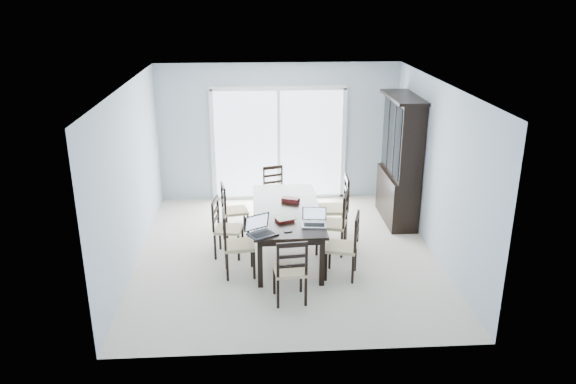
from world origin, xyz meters
name	(u,v)px	position (x,y,z in m)	size (l,w,h in m)	color
floor	(287,253)	(0.00, 0.00, 0.00)	(5.00, 5.00, 0.00)	beige
ceiling	(287,84)	(0.00, 0.00, 2.60)	(5.00, 5.00, 0.00)	white
back_wall	(279,133)	(0.00, 2.50, 1.30)	(4.50, 0.02, 2.60)	#A4B4C4
wall_left	(131,177)	(-2.25, 0.00, 1.30)	(0.02, 5.00, 2.60)	#A4B4C4
wall_right	(437,171)	(2.25, 0.00, 1.30)	(0.02, 5.00, 2.60)	#A4B4C4
balcony	(277,183)	(0.00, 3.50, -0.05)	(4.50, 2.00, 0.10)	gray
railing	(275,144)	(0.00, 4.50, 0.55)	(4.50, 0.06, 1.10)	#99999E
dining_table	(287,213)	(0.00, 0.00, 0.67)	(1.00, 2.20, 0.75)	black
china_hutch	(400,161)	(2.02, 1.25, 1.07)	(0.50, 1.38, 2.20)	black
sliding_door	(279,144)	(0.00, 2.48, 1.09)	(2.52, 0.05, 2.18)	silver
chair_left_near	(232,237)	(-0.80, -0.61, 0.58)	(0.46, 0.45, 1.10)	black
chair_left_mid	(222,221)	(-0.97, 0.03, 0.55)	(0.46, 0.45, 1.05)	black
chair_left_far	(230,204)	(-0.88, 0.77, 0.54)	(0.46, 0.45, 1.02)	black
chair_right_near	(349,239)	(0.81, -0.78, 0.58)	(0.52, 0.51, 1.10)	black
chair_right_mid	(338,216)	(0.78, 0.02, 0.59)	(0.53, 0.52, 1.12)	black
chair_right_far	(339,200)	(0.88, 0.59, 0.63)	(0.48, 0.47, 1.19)	black
chair_end_near	(291,265)	(-0.04, -1.46, 0.56)	(0.43, 0.44, 1.06)	black
chair_end_far	(275,185)	(-0.11, 1.67, 0.54)	(0.48, 0.49, 1.01)	black
laptop_dark	(263,231)	(-0.38, -0.95, 0.81)	(0.45, 0.40, 0.25)	black
laptop_silver	(314,222)	(0.34, -0.68, 0.81)	(0.37, 0.28, 0.24)	#B9B9BB
book_stack	(285,219)	(-0.06, -0.47, 0.77)	(0.32, 0.29, 0.04)	maroon
cell_phone	(288,231)	(-0.03, -0.87, 0.76)	(0.11, 0.05, 0.01)	black
game_box	(291,200)	(0.08, 0.27, 0.78)	(0.26, 0.13, 0.07)	#501017
hot_tub	(250,157)	(-0.56, 3.63, 0.50)	(1.95, 1.74, 1.00)	brown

